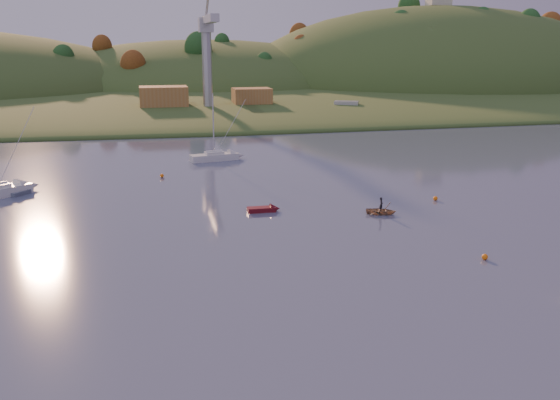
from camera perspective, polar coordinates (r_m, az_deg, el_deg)
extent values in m
plane|color=#353F58|center=(33.66, 12.68, -17.20)|extent=(500.00, 500.00, 0.00)
cube|color=#395220|center=(256.68, -9.62, 10.25)|extent=(620.00, 220.00, 1.50)
ellipsoid|color=#395220|center=(191.99, -8.58, 8.98)|extent=(640.00, 150.00, 7.00)
ellipsoid|color=#395220|center=(237.52, -6.91, 10.03)|extent=(140.00, 120.00, 36.00)
ellipsoid|color=#395220|center=(246.33, 13.85, 9.88)|extent=(150.00, 130.00, 60.00)
cube|color=slate|center=(149.73, -5.49, 8.06)|extent=(42.00, 16.00, 2.40)
cube|color=#A76E37|center=(149.38, -10.59, 9.26)|extent=(11.00, 8.00, 4.80)
cube|color=#A76E37|center=(152.54, -2.59, 9.43)|extent=(9.00, 7.00, 4.00)
cylinder|color=#B7B7BC|center=(146.65, -6.68, 11.89)|extent=(2.20, 2.20, 18.00)
cube|color=#B7B7BC|center=(146.57, -6.79, 15.61)|extent=(3.20, 3.20, 3.20)
cube|color=#B7B7BC|center=(137.65, -6.41, 16.12)|extent=(1.80, 18.00, 1.60)
cube|color=#B7B7BC|center=(151.57, -7.00, 15.93)|extent=(1.80, 10.00, 1.60)
cube|color=silver|center=(94.19, -6.03, 3.91)|extent=(7.48, 3.60, 0.99)
cube|color=silver|center=(94.09, -6.04, 4.24)|extent=(2.97, 2.14, 0.63)
cylinder|color=silver|center=(93.42, -6.11, 6.92)|extent=(0.18, 0.18, 8.98)
cylinder|color=silver|center=(94.05, -6.04, 4.39)|extent=(2.84, 0.71, 0.12)
cylinder|color=silver|center=(94.03, -6.05, 4.45)|extent=(2.54, 0.87, 0.36)
imported|color=#9F7A58|center=(65.39, 9.22, -1.00)|extent=(3.71, 3.24, 0.64)
imported|color=black|center=(65.28, 9.23, -0.62)|extent=(0.56, 0.66, 1.54)
cube|color=#590C14|center=(65.48, -1.71, -0.87)|extent=(2.95, 1.20, 0.49)
cone|color=#590C14|center=(65.76, -0.45, -0.79)|extent=(1.04, 1.19, 1.18)
cube|color=slate|center=(78.80, -22.70, 0.61)|extent=(2.35, 2.65, 0.45)
cone|color=slate|center=(79.63, -22.06, 0.81)|extent=(1.40, 1.35, 1.09)
cube|color=slate|center=(152.43, 6.07, 8.02)|extent=(14.10, 9.88, 1.71)
cube|color=#B7B7BC|center=(152.29, 6.09, 8.56)|extent=(6.38, 4.98, 2.28)
sphere|color=orange|center=(53.95, 18.22, -4.96)|extent=(0.50, 0.50, 0.50)
sphere|color=orange|center=(72.16, 14.02, 0.14)|extent=(0.50, 0.50, 0.50)
sphere|color=orange|center=(83.37, -10.75, 2.20)|extent=(0.50, 0.50, 0.50)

